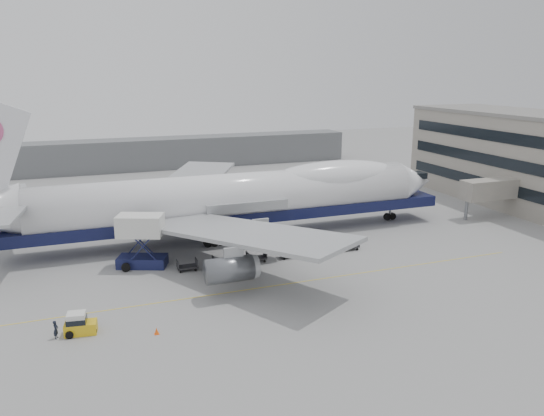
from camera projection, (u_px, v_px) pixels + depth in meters
name	position (u px, v px, depth m)	size (l,w,h in m)	color
ground	(262.00, 266.00, 62.15)	(260.00, 260.00, 0.00)	gray
apron_line	(281.00, 285.00, 56.71)	(60.00, 0.15, 0.01)	gold
hangar	(120.00, 155.00, 121.39)	(110.00, 8.00, 7.00)	slate
airliner	(237.00, 197.00, 71.84)	(67.00, 55.30, 19.98)	white
catering_truck	(141.00, 238.00, 61.26)	(6.17, 5.19, 6.23)	#171B45
baggage_tug	(79.00, 324.00, 45.98)	(2.85, 1.80, 1.96)	gold
ground_worker	(56.00, 330.00, 45.16)	(0.60, 0.39, 1.64)	black
traffic_cone	(157.00, 331.00, 46.04)	(0.42, 0.42, 0.61)	#FF560D
dolly_0	(187.00, 266.00, 60.66)	(2.30, 1.35, 1.30)	#2D2D30
dolly_1	(223.00, 262.00, 62.08)	(2.30, 1.35, 1.30)	#2D2D30
dolly_2	(256.00, 257.00, 63.50)	(2.30, 1.35, 1.30)	#2D2D30
dolly_3	(289.00, 253.00, 64.91)	(2.30, 1.35, 1.30)	#2D2D30
dolly_4	(320.00, 249.00, 66.33)	(2.30, 1.35, 1.30)	#2D2D30
dolly_5	(349.00, 246.00, 67.75)	(2.30, 1.35, 1.30)	#2D2D30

